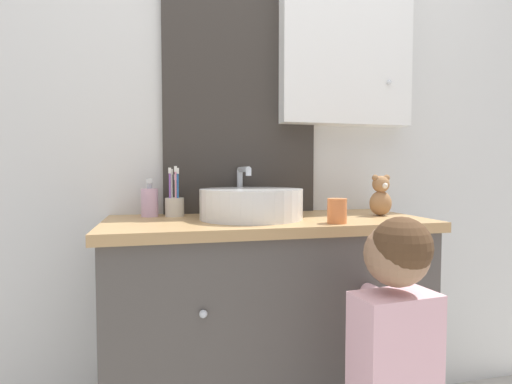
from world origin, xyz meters
The scene contains 8 objects.
wall_back centered at (0.03, 0.62, 1.28)m, with size 3.20×0.18×2.50m.
vanity_counter centered at (0.00, 0.35, 0.44)m, with size 1.15×0.50×0.88m.
sink_basin centered at (-0.06, 0.36, 0.94)m, with size 0.37×0.42×0.19m.
toothbrush_holder centered at (-0.33, 0.50, 0.93)m, with size 0.07×0.07×0.19m.
soap_dispenser centered at (-0.42, 0.51, 0.94)m, with size 0.06×0.06×0.14m.
child_figure centered at (0.22, -0.12, 0.55)m, with size 0.24×0.47×0.94m.
teddy_bear centered at (0.45, 0.34, 0.96)m, with size 0.09×0.07×0.16m.
drinking_cup centered at (0.19, 0.17, 0.92)m, with size 0.06×0.06×0.08m, color orange.
Camera 1 is at (-0.38, -1.05, 1.05)m, focal length 28.00 mm.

